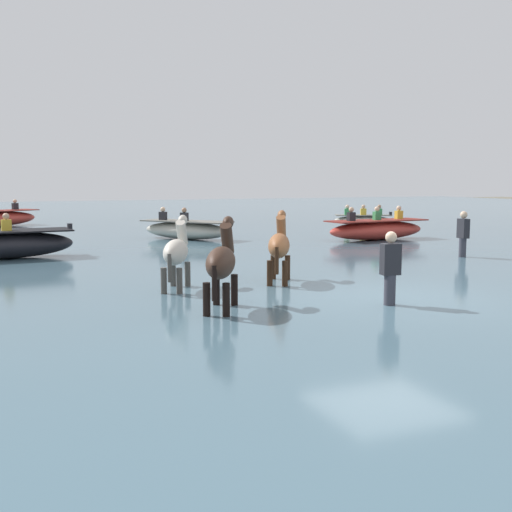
{
  "coord_description": "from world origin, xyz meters",
  "views": [
    {
      "loc": [
        -6.76,
        -9.92,
        2.52
      ],
      "look_at": [
        -1.46,
        2.82,
        0.85
      ],
      "focal_mm": 44.83,
      "sensor_mm": 36.0,
      "label": 1
    }
  ],
  "objects_px": {
    "horse_trailing_chestnut": "(279,247)",
    "horse_flank_dark_bay": "(222,265)",
    "person_wading_close": "(390,275)",
    "horse_lead_pinto": "(176,254)",
    "boat_far_inshore": "(377,230)",
    "boat_mid_outer": "(7,244)",
    "person_spectator_far": "(463,239)",
    "boat_near_port": "(363,219)",
    "boat_near_starboard": "(186,230)"
  },
  "relations": [
    {
      "from": "horse_trailing_chestnut",
      "to": "horse_flank_dark_bay",
      "type": "height_order",
      "value": "horse_flank_dark_bay"
    },
    {
      "from": "person_wading_close",
      "to": "horse_lead_pinto",
      "type": "bearing_deg",
      "value": 135.23
    },
    {
      "from": "boat_far_inshore",
      "to": "boat_mid_outer",
      "type": "distance_m",
      "value": 12.39
    },
    {
      "from": "boat_far_inshore",
      "to": "person_spectator_far",
      "type": "xyz_separation_m",
      "value": [
        -0.64,
        -5.27,
        0.15
      ]
    },
    {
      "from": "horse_flank_dark_bay",
      "to": "person_wading_close",
      "type": "relative_size",
      "value": 1.15
    },
    {
      "from": "boat_near_port",
      "to": "boat_near_starboard",
      "type": "bearing_deg",
      "value": -159.8
    },
    {
      "from": "horse_lead_pinto",
      "to": "boat_near_starboard",
      "type": "relative_size",
      "value": 0.51
    },
    {
      "from": "horse_trailing_chestnut",
      "to": "boat_mid_outer",
      "type": "distance_m",
      "value": 8.36
    },
    {
      "from": "boat_near_port",
      "to": "person_wading_close",
      "type": "xyz_separation_m",
      "value": [
        -9.85,
        -16.61,
        0.25
      ]
    },
    {
      "from": "horse_lead_pinto",
      "to": "person_spectator_far",
      "type": "bearing_deg",
      "value": 12.95
    },
    {
      "from": "boat_near_starboard",
      "to": "person_spectator_far",
      "type": "bearing_deg",
      "value": -55.31
    },
    {
      "from": "boat_far_inshore",
      "to": "person_wading_close",
      "type": "relative_size",
      "value": 2.49
    },
    {
      "from": "boat_far_inshore",
      "to": "person_spectator_far",
      "type": "distance_m",
      "value": 5.31
    },
    {
      "from": "boat_near_port",
      "to": "boat_far_inshore",
      "type": "distance_m",
      "value": 7.23
    },
    {
      "from": "boat_near_port",
      "to": "horse_trailing_chestnut",
      "type": "bearing_deg",
      "value": -127.84
    },
    {
      "from": "boat_near_port",
      "to": "person_wading_close",
      "type": "relative_size",
      "value": 1.7
    },
    {
      "from": "person_spectator_far",
      "to": "horse_flank_dark_bay",
      "type": "bearing_deg",
      "value": -153.89
    },
    {
      "from": "horse_lead_pinto",
      "to": "person_wading_close",
      "type": "height_order",
      "value": "horse_lead_pinto"
    },
    {
      "from": "boat_near_starboard",
      "to": "boat_far_inshore",
      "type": "bearing_deg",
      "value": -24.33
    },
    {
      "from": "boat_near_port",
      "to": "person_spectator_far",
      "type": "bearing_deg",
      "value": -109.2
    },
    {
      "from": "boat_far_inshore",
      "to": "person_wading_close",
      "type": "height_order",
      "value": "person_wading_close"
    },
    {
      "from": "person_wading_close",
      "to": "person_spectator_far",
      "type": "bearing_deg",
      "value": 40.58
    },
    {
      "from": "horse_flank_dark_bay",
      "to": "boat_near_port",
      "type": "relative_size",
      "value": 0.67
    },
    {
      "from": "horse_trailing_chestnut",
      "to": "person_spectator_far",
      "type": "relative_size",
      "value": 1.13
    },
    {
      "from": "horse_trailing_chestnut",
      "to": "boat_mid_outer",
      "type": "xyz_separation_m",
      "value": [
        -5.2,
        6.54,
        -0.35
      ]
    },
    {
      "from": "person_spectator_far",
      "to": "boat_far_inshore",
      "type": "bearing_deg",
      "value": 83.12
    },
    {
      "from": "horse_lead_pinto",
      "to": "boat_near_port",
      "type": "relative_size",
      "value": 0.64
    },
    {
      "from": "boat_far_inshore",
      "to": "boat_mid_outer",
      "type": "relative_size",
      "value": 1.11
    },
    {
      "from": "horse_trailing_chestnut",
      "to": "person_wading_close",
      "type": "relative_size",
      "value": 1.13
    },
    {
      "from": "horse_trailing_chestnut",
      "to": "person_spectator_far",
      "type": "bearing_deg",
      "value": 16.9
    },
    {
      "from": "horse_trailing_chestnut",
      "to": "person_wading_close",
      "type": "distance_m",
      "value": 3.08
    },
    {
      "from": "horse_lead_pinto",
      "to": "boat_mid_outer",
      "type": "distance_m",
      "value": 7.21
    },
    {
      "from": "horse_flank_dark_bay",
      "to": "boat_near_port",
      "type": "height_order",
      "value": "horse_flank_dark_bay"
    },
    {
      "from": "horse_flank_dark_bay",
      "to": "horse_trailing_chestnut",
      "type": "bearing_deg",
      "value": 47.1
    },
    {
      "from": "horse_trailing_chestnut",
      "to": "boat_mid_outer",
      "type": "bearing_deg",
      "value": 128.52
    },
    {
      "from": "horse_flank_dark_bay",
      "to": "boat_near_starboard",
      "type": "distance_m",
      "value": 12.68
    },
    {
      "from": "boat_near_port",
      "to": "boat_far_inshore",
      "type": "relative_size",
      "value": 0.69
    },
    {
      "from": "horse_lead_pinto",
      "to": "horse_flank_dark_bay",
      "type": "xyz_separation_m",
      "value": [
        0.16,
        -2.2,
        0.05
      ]
    },
    {
      "from": "horse_trailing_chestnut",
      "to": "boat_near_starboard",
      "type": "distance_m",
      "value": 10.13
    },
    {
      "from": "boat_mid_outer",
      "to": "boat_near_starboard",
      "type": "bearing_deg",
      "value": 29.99
    },
    {
      "from": "horse_lead_pinto",
      "to": "boat_mid_outer",
      "type": "bearing_deg",
      "value": 114.3
    },
    {
      "from": "horse_lead_pinto",
      "to": "person_wading_close",
      "type": "relative_size",
      "value": 1.09
    },
    {
      "from": "horse_lead_pinto",
      "to": "horse_trailing_chestnut",
      "type": "bearing_deg",
      "value": 0.79
    },
    {
      "from": "horse_trailing_chestnut",
      "to": "boat_near_starboard",
      "type": "bearing_deg",
      "value": 84.71
    },
    {
      "from": "horse_flank_dark_bay",
      "to": "boat_near_starboard",
      "type": "height_order",
      "value": "horse_flank_dark_bay"
    },
    {
      "from": "horse_lead_pinto",
      "to": "horse_flank_dark_bay",
      "type": "distance_m",
      "value": 2.21
    },
    {
      "from": "horse_flank_dark_bay",
      "to": "boat_mid_outer",
      "type": "relative_size",
      "value": 0.51
    },
    {
      "from": "boat_near_port",
      "to": "boat_mid_outer",
      "type": "xyz_separation_m",
      "value": [
        -15.79,
        -7.09,
        0.12
      ]
    },
    {
      "from": "boat_far_inshore",
      "to": "horse_lead_pinto",
      "type": "bearing_deg",
      "value": -142.23
    },
    {
      "from": "boat_near_starboard",
      "to": "boat_mid_outer",
      "type": "bearing_deg",
      "value": -150.01
    }
  ]
}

